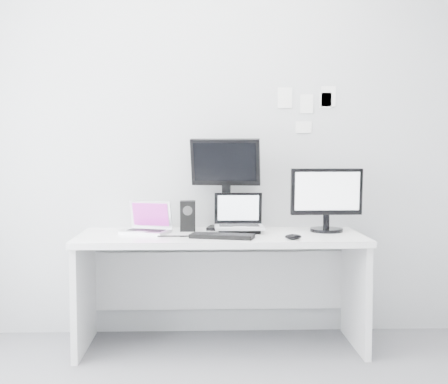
# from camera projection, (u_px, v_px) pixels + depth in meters

# --- Properties ---
(back_wall) EXTENTS (3.60, 0.00, 3.60)m
(back_wall) POSITION_uv_depth(u_px,v_px,m) (219.00, 137.00, 4.17)
(back_wall) COLOR #B3B5B7
(back_wall) RESTS_ON ground
(desk) EXTENTS (1.80, 0.70, 0.73)m
(desk) POSITION_uv_depth(u_px,v_px,m) (221.00, 291.00, 3.89)
(desk) COLOR white
(desk) RESTS_ON ground
(macbook) EXTENTS (0.34, 0.30, 0.22)m
(macbook) POSITION_uv_depth(u_px,v_px,m) (145.00, 217.00, 3.89)
(macbook) COLOR silver
(macbook) RESTS_ON desk
(speaker) EXTENTS (0.11, 0.11, 0.20)m
(speaker) POSITION_uv_depth(u_px,v_px,m) (188.00, 216.00, 4.01)
(speaker) COLOR black
(speaker) RESTS_ON desk
(dell_laptop) EXTENTS (0.32, 0.25, 0.26)m
(dell_laptop) POSITION_uv_depth(u_px,v_px,m) (239.00, 212.00, 3.93)
(dell_laptop) COLOR #B0B2B8
(dell_laptop) RESTS_ON desk
(rear_monitor) EXTENTS (0.48, 0.24, 0.63)m
(rear_monitor) POSITION_uv_depth(u_px,v_px,m) (226.00, 183.00, 4.07)
(rear_monitor) COLOR black
(rear_monitor) RESTS_ON desk
(samsung_monitor) EXTENTS (0.47, 0.23, 0.43)m
(samsung_monitor) POSITION_uv_depth(u_px,v_px,m) (327.00, 199.00, 3.97)
(samsung_monitor) COLOR black
(samsung_monitor) RESTS_ON desk
(keyboard) EXTENTS (0.41, 0.23, 0.03)m
(keyboard) POSITION_uv_depth(u_px,v_px,m) (222.00, 236.00, 3.69)
(keyboard) COLOR black
(keyboard) RESTS_ON desk
(mouse) EXTENTS (0.11, 0.07, 0.03)m
(mouse) POSITION_uv_depth(u_px,v_px,m) (293.00, 237.00, 3.63)
(mouse) COLOR black
(mouse) RESTS_ON desk
(wall_note_0) EXTENTS (0.10, 0.00, 0.14)m
(wall_note_0) POSITION_uv_depth(u_px,v_px,m) (285.00, 98.00, 4.16)
(wall_note_0) COLOR white
(wall_note_0) RESTS_ON back_wall
(wall_note_1) EXTENTS (0.09, 0.00, 0.13)m
(wall_note_1) POSITION_uv_depth(u_px,v_px,m) (307.00, 104.00, 4.17)
(wall_note_1) COLOR white
(wall_note_1) RESTS_ON back_wall
(wall_note_2) EXTENTS (0.10, 0.00, 0.14)m
(wall_note_2) POSITION_uv_depth(u_px,v_px,m) (328.00, 96.00, 4.17)
(wall_note_2) COLOR white
(wall_note_2) RESTS_ON back_wall
(wall_note_3) EXTENTS (0.11, 0.00, 0.08)m
(wall_note_3) POSITION_uv_depth(u_px,v_px,m) (304.00, 127.00, 4.18)
(wall_note_3) COLOR white
(wall_note_3) RESTS_ON back_wall
(wall_note_4) EXTENTS (0.08, 0.00, 0.11)m
(wall_note_4) POSITION_uv_depth(u_px,v_px,m) (326.00, 100.00, 4.17)
(wall_note_4) COLOR white
(wall_note_4) RESTS_ON back_wall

